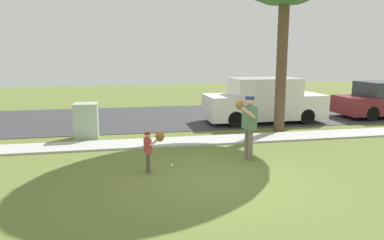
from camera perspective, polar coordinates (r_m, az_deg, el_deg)
ground_plane at (r=11.79m, az=-0.74°, el=-3.65°), size 48.00×48.00×0.00m
sidewalk_strip at (r=11.88m, az=-0.83°, el=-3.40°), size 36.00×1.20×0.06m
road_surface at (r=16.73m, az=-3.98°, el=0.52°), size 36.00×6.80×0.02m
person_adult at (r=9.76m, az=8.96°, el=-0.17°), size 0.68×0.74×1.75m
person_child at (r=8.73m, az=-6.55°, el=-4.04°), size 0.50×0.36×1.05m
baseball at (r=9.33m, az=-3.21°, el=-7.21°), size 0.07×0.07×0.07m
utility_cabinet at (r=12.82m, az=-16.48°, el=-0.14°), size 0.78×0.78×1.23m
parked_van_white at (r=15.56m, az=11.36°, el=2.93°), size 5.00×1.95×1.88m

